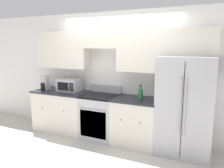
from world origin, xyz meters
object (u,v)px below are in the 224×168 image
at_px(oven_range, 100,116).
at_px(microwave, 69,85).
at_px(bottle, 140,94).
at_px(refrigerator, 185,106).

xyz_separation_m(oven_range, microwave, (-0.80, 0.08, 0.58)).
relative_size(microwave, bottle, 1.69).
height_order(oven_range, bottle, bottle).
xyz_separation_m(oven_range, bottle, (0.89, -0.09, 0.57)).
bearing_deg(oven_range, bottle, -6.06).
bearing_deg(microwave, bottle, -5.78).
bearing_deg(refrigerator, microwave, 179.17).
xyz_separation_m(refrigerator, bottle, (-0.77, -0.14, 0.16)).
relative_size(oven_range, bottle, 3.65).
xyz_separation_m(oven_range, refrigerator, (1.66, 0.04, 0.41)).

